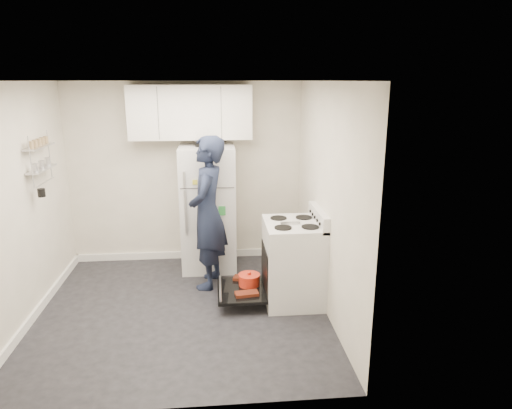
{
  "coord_description": "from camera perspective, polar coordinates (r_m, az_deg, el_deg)",
  "views": [
    {
      "loc": [
        0.4,
        -4.7,
        2.51
      ],
      "look_at": [
        0.89,
        0.61,
        1.05
      ],
      "focal_mm": 32.0,
      "sensor_mm": 36.0,
      "label": 1
    }
  ],
  "objects": [
    {
      "name": "electric_range",
      "position": [
        5.33,
        4.52,
        -7.25
      ],
      "size": [
        0.66,
        0.76,
        1.1
      ],
      "color": "silver",
      "rests_on": "ground"
    },
    {
      "name": "room",
      "position": [
        4.92,
        -10.05,
        -0.26
      ],
      "size": [
        3.21,
        3.21,
        2.51
      ],
      "color": "black",
      "rests_on": "ground"
    },
    {
      "name": "refrigerator",
      "position": [
        6.18,
        -6.0,
        -0.4
      ],
      "size": [
        0.72,
        0.74,
        1.75
      ],
      "color": "silver",
      "rests_on": "ground"
    },
    {
      "name": "person",
      "position": [
        5.59,
        -6.06,
        -1.07
      ],
      "size": [
        0.58,
        0.76,
        1.88
      ],
      "primitive_type": "imported",
      "rotation": [
        0.0,
        0.0,
        -1.78
      ],
      "color": "#161D32",
      "rests_on": "ground"
    },
    {
      "name": "wall_shelf_rack",
      "position": [
        5.59,
        -25.35,
        5.28
      ],
      "size": [
        0.14,
        0.6,
        0.61
      ],
      "color": "#B2B2B7",
      "rests_on": "room"
    },
    {
      "name": "open_oven_door",
      "position": [
        5.42,
        -1.49,
        -10.16
      ],
      "size": [
        0.55,
        0.7,
        0.21
      ],
      "color": "black",
      "rests_on": "ground"
    },
    {
      "name": "upper_cabinets",
      "position": [
        6.15,
        -8.19,
        11.35
      ],
      "size": [
        1.6,
        0.33,
        0.7
      ],
      "primitive_type": "cube",
      "color": "silver",
      "rests_on": "room"
    }
  ]
}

